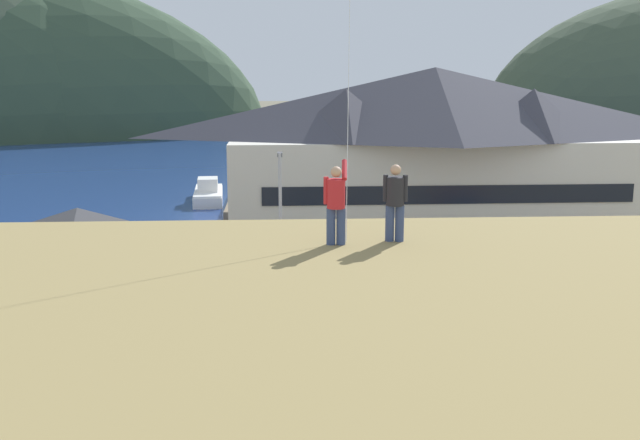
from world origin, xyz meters
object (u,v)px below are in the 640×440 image
(parked_car_front_row_silver, at_px, (574,283))
(moored_boat_wharfside, at_px, (208,194))
(storage_shed_near_lot, at_px, (81,268))
(person_kite_flyer, at_px, (336,202))
(parking_light_pole, at_px, (280,210))
(moored_boat_outer_mooring, at_px, (291,187))
(person_companion, at_px, (395,200))
(wharf_dock, at_px, (249,199))
(parked_car_mid_row_near, at_px, (361,340))
(parked_car_lone_by_shed, at_px, (345,283))
(harbor_lodge, at_px, (434,149))
(storage_shed_waterside, at_px, (330,203))

(parked_car_front_row_silver, bearing_deg, moored_boat_wharfside, 124.02)
(storage_shed_near_lot, xyz_separation_m, person_kite_flyer, (9.51, -13.91, 5.07))
(moored_boat_wharfside, height_order, parking_light_pole, parking_light_pole)
(moored_boat_outer_mooring, distance_m, person_companion, 49.26)
(wharf_dock, height_order, parked_car_mid_row_near, parked_car_mid_row_near)
(parked_car_front_row_silver, bearing_deg, parked_car_lone_by_shed, 177.18)
(parked_car_mid_row_near, bearing_deg, harbor_lodge, 71.73)
(moored_boat_outer_mooring, xyz_separation_m, parked_car_front_row_silver, (12.65, -32.79, 0.34))
(harbor_lodge, height_order, parked_car_front_row_silver, harbor_lodge)
(parked_car_mid_row_near, distance_m, parked_car_front_row_silver, 12.75)
(moored_boat_outer_mooring, height_order, person_companion, person_companion)
(storage_shed_waterside, distance_m, parking_light_pole, 11.78)
(moored_boat_wharfside, bearing_deg, wharf_dock, -9.09)
(harbor_lodge, height_order, person_kite_flyer, harbor_lodge)
(parked_car_mid_row_near, height_order, parked_car_front_row_silver, same)
(parked_car_lone_by_shed, bearing_deg, storage_shed_near_lot, -165.98)
(parked_car_front_row_silver, xyz_separation_m, person_companion, (-11.10, -15.93, 6.72))
(moored_boat_wharfside, distance_m, moored_boat_outer_mooring, 7.94)
(storage_shed_near_lot, height_order, moored_boat_wharfside, storage_shed_near_lot)
(moored_boat_wharfside, bearing_deg, parked_car_mid_row_near, -75.98)
(storage_shed_near_lot, distance_m, moored_boat_outer_mooring, 36.34)
(moored_boat_wharfside, bearing_deg, storage_shed_near_lot, -93.94)
(moored_boat_wharfside, relative_size, parked_car_mid_row_near, 1.77)
(parked_car_mid_row_near, xyz_separation_m, parking_light_pole, (-2.91, 10.47, 2.94))
(parked_car_mid_row_near, bearing_deg, wharf_dock, 98.80)
(moored_boat_wharfside, relative_size, parked_car_front_row_silver, 1.78)
(storage_shed_waterside, bearing_deg, parked_car_front_row_silver, -54.95)
(harbor_lodge, distance_m, parked_car_lone_by_shed, 16.58)
(moored_boat_outer_mooring, bearing_deg, wharf_dock, -131.87)
(harbor_lodge, height_order, person_companion, harbor_lodge)
(storage_shed_near_lot, xyz_separation_m, parked_car_lone_by_shed, (11.25, 2.81, -1.66))
(storage_shed_waterside, relative_size, parking_light_pole, 0.83)
(person_kite_flyer, bearing_deg, harbor_lodge, 74.10)
(storage_shed_waterside, height_order, person_companion, person_companion)
(harbor_lodge, xyz_separation_m, person_companion, (-7.46, -30.66, 1.89))
(harbor_lodge, height_order, parked_car_lone_by_shed, harbor_lodge)
(wharf_dock, bearing_deg, parked_car_front_row_silver, -60.49)
(storage_shed_near_lot, bearing_deg, moored_boat_wharfside, 86.06)
(wharf_dock, height_order, parking_light_pole, parking_light_pole)
(person_kite_flyer, bearing_deg, parked_car_lone_by_shed, 84.07)
(person_kite_flyer, bearing_deg, parked_car_mid_row_near, 79.78)
(moored_boat_outer_mooring, relative_size, person_companion, 4.64)
(storage_shed_waterside, xyz_separation_m, parked_car_front_row_silver, (10.40, -14.83, -1.27))
(storage_shed_near_lot, distance_m, parked_car_front_row_silver, 22.14)
(parking_light_pole, bearing_deg, harbor_lodge, 47.90)
(storage_shed_near_lot, height_order, parked_car_lone_by_shed, storage_shed_near_lot)
(harbor_lodge, distance_m, storage_shed_near_lot, 25.20)
(moored_boat_wharfside, bearing_deg, parking_light_pole, -76.60)
(moored_boat_wharfside, distance_m, parked_car_lone_by_shed, 30.18)
(storage_shed_near_lot, xyz_separation_m, parking_light_pole, (8.30, 5.91, 1.27))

